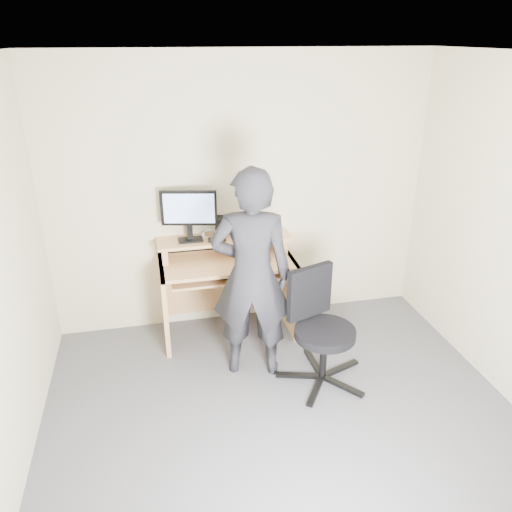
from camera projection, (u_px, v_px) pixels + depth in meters
name	position (u px, v px, depth m)	size (l,w,h in m)	color
ground	(292.00, 439.00, 3.50)	(3.50, 3.50, 0.00)	#56555A
back_wall	(242.00, 195.00, 4.55)	(3.50, 0.02, 2.50)	beige
ceiling	(306.00, 55.00, 2.48)	(3.50, 3.50, 0.02)	white
desk	(226.00, 277.00, 4.60)	(1.20, 0.60, 0.91)	#D9B16A
monitor	(189.00, 211.00, 4.33)	(0.49, 0.14, 0.47)	black
external_drive	(220.00, 228.00, 4.46)	(0.07, 0.13, 0.20)	black
travel_mug	(238.00, 227.00, 4.50)	(0.08, 0.08, 0.19)	#B8B9BD
smartphone	(257.00, 236.00, 4.53)	(0.07, 0.13, 0.01)	black
charger	(211.00, 240.00, 4.41)	(0.04, 0.04, 0.04)	black
headphones	(211.00, 234.00, 4.56)	(0.16, 0.16, 0.02)	silver
keyboard	(222.00, 274.00, 4.39)	(0.46, 0.18, 0.03)	black
mouse	(266.00, 260.00, 4.41)	(0.10, 0.06, 0.04)	black
office_chair	(319.00, 324.00, 3.94)	(0.73, 0.70, 0.92)	black
person	(251.00, 276.00, 3.89)	(0.64, 0.42, 1.75)	black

